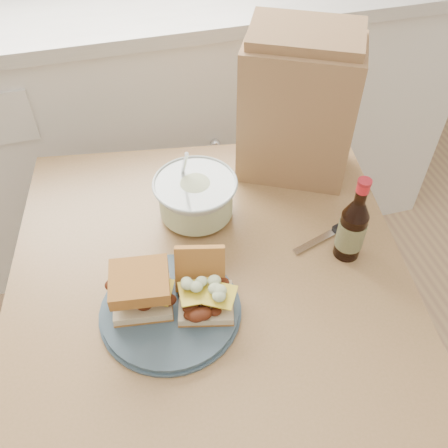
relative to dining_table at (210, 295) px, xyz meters
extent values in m
cube|color=white|center=(-0.13, 0.94, -0.16)|extent=(2.40, 0.60, 0.90)
cube|color=silver|center=(-0.13, 0.94, 0.31)|extent=(2.50, 0.64, 0.04)
cube|color=#A5794E|center=(0.00, 0.00, 0.09)|extent=(0.97, 0.97, 0.04)
cube|color=#A5794E|center=(-0.32, 0.43, -0.27)|extent=(0.06, 0.06, 0.67)
cube|color=#A5794E|center=(0.43, 0.32, -0.27)|extent=(0.06, 0.06, 0.67)
cylinder|color=#3C5262|center=(-0.10, -0.09, 0.11)|extent=(0.27, 0.27, 0.02)
cube|color=beige|center=(-0.15, -0.07, 0.13)|extent=(0.13, 0.12, 0.02)
cube|color=yellow|center=(-0.15, -0.07, 0.17)|extent=(0.07, 0.07, 0.00)
cube|color=#B67930|center=(-0.15, -0.07, 0.19)|extent=(0.13, 0.12, 0.03)
cube|color=beige|center=(-0.03, -0.11, 0.13)|extent=(0.13, 0.12, 0.02)
cube|color=yellow|center=(-0.03, -0.11, 0.16)|extent=(0.08, 0.08, 0.00)
cube|color=#B67930|center=(-0.03, -0.05, 0.16)|extent=(0.11, 0.09, 0.09)
cone|color=silver|center=(0.01, 0.17, 0.15)|extent=(0.19, 0.19, 0.10)
cylinder|color=white|center=(0.01, 0.17, 0.15)|extent=(0.17, 0.17, 0.06)
torus|color=silver|center=(0.01, 0.17, 0.20)|extent=(0.19, 0.19, 0.01)
cylinder|color=silver|center=(-0.01, 0.19, 0.23)|extent=(0.01, 0.08, 0.13)
cylinder|color=black|center=(0.30, -0.04, 0.16)|extent=(0.06, 0.06, 0.12)
cone|color=black|center=(0.30, -0.04, 0.24)|extent=(0.06, 0.06, 0.04)
cylinder|color=black|center=(0.30, -0.04, 0.28)|extent=(0.02, 0.02, 0.05)
cylinder|color=red|center=(0.30, -0.04, 0.30)|extent=(0.03, 0.03, 0.02)
cylinder|color=#A61E2A|center=(0.30, -0.04, 0.31)|extent=(0.03, 0.03, 0.01)
cylinder|color=#2F3D1E|center=(0.30, -0.04, 0.17)|extent=(0.06, 0.06, 0.07)
cube|color=silver|center=(0.26, 0.01, 0.11)|extent=(0.13, 0.06, 0.00)
cube|color=black|center=(0.34, 0.03, 0.11)|extent=(0.08, 0.04, 0.01)
cube|color=#9D7C4C|center=(0.29, 0.27, 0.28)|extent=(0.31, 0.27, 0.34)
camera|label=1|loc=(-0.15, -0.66, 0.95)|focal=40.00mm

